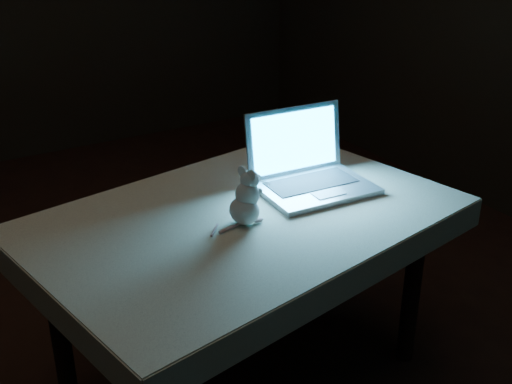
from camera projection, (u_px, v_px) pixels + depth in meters
floor at (149, 364)px, 2.48m from camera, size 5.00×5.00×0.00m
table at (245, 302)px, 2.26m from camera, size 1.41×1.04×0.69m
tablecloth at (270, 223)px, 2.16m from camera, size 1.43×1.00×0.10m
laptop at (317, 156)px, 2.22m from camera, size 0.41×0.37×0.27m
plush_mouse at (244, 197)px, 2.01m from camera, size 0.16×0.16×0.19m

